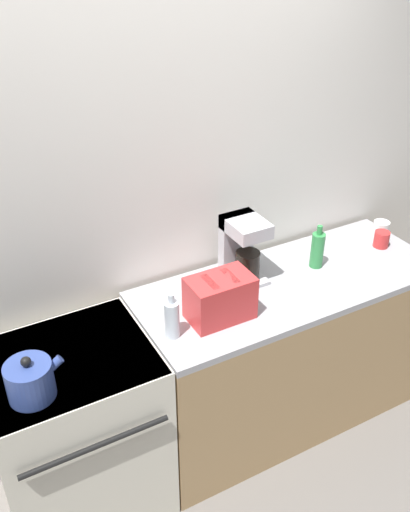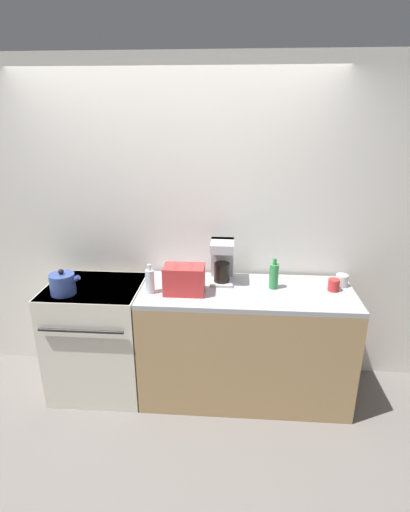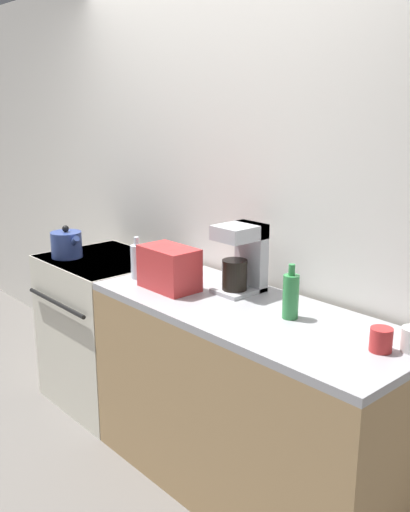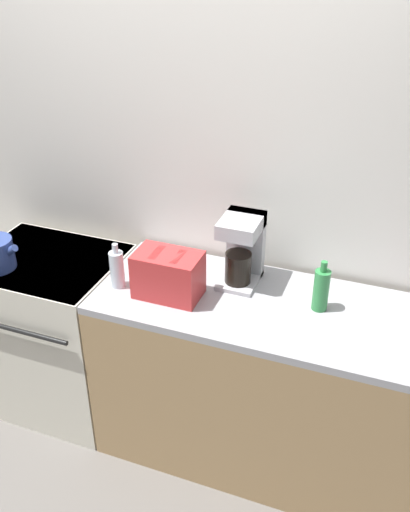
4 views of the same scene
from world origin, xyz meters
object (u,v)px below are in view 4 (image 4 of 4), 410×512
Objects in this scene: stove at (57,330)px; toaster at (168,275)px; coffee_maker at (242,247)px; bottle_green at (321,289)px; bottle_clear at (117,269)px.

toaster is at bearing -5.17° from stove.
stove is 2.75× the size of coffee_maker.
coffee_maker reaches higher than bottle_green.
stove is at bearing 170.06° from bottle_clear.
bottle_green is (1.38, 0.07, 0.55)m from stove.
coffee_maker is at bearing 42.22° from toaster.
toaster is at bearing -137.78° from coffee_maker.
coffee_maker reaches higher than toaster.
bottle_clear reaches higher than toaster.
coffee_maker reaches higher than stove.
coffee_maker is 0.59m from bottle_clear.
toaster is at bearing -168.54° from bottle_green.
stove is 0.72m from bottle_clear.
bottle_green is at bearing 2.91° from stove.
bottle_green is at bearing 11.46° from toaster.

